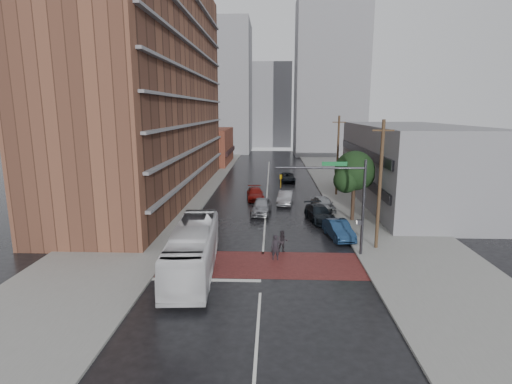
# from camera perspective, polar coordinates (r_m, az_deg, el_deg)

# --- Properties ---
(ground) EXTENTS (160.00, 160.00, 0.00)m
(ground) POSITION_cam_1_polar(r_m,az_deg,el_deg) (28.10, 0.86, -10.68)
(ground) COLOR black
(ground) RESTS_ON ground
(crosswalk) EXTENTS (14.00, 5.00, 0.02)m
(crosswalk) POSITION_cam_1_polar(r_m,az_deg,el_deg) (28.56, 0.89, -10.28)
(crosswalk) COLOR maroon
(crosswalk) RESTS_ON ground
(sidewalk_west) EXTENTS (9.00, 90.00, 0.15)m
(sidewalk_west) POSITION_cam_1_polar(r_m,az_deg,el_deg) (53.48, -10.83, 0.01)
(sidewalk_west) COLOR gray
(sidewalk_west) RESTS_ON ground
(sidewalk_east) EXTENTS (9.00, 90.00, 0.15)m
(sidewalk_east) POSITION_cam_1_polar(r_m,az_deg,el_deg) (53.19, 14.07, -0.20)
(sidewalk_east) COLOR gray
(sidewalk_east) RESTS_ON ground
(apartment_block) EXTENTS (10.00, 44.00, 28.00)m
(apartment_block) POSITION_cam_1_polar(r_m,az_deg,el_deg) (52.20, -14.45, 14.95)
(apartment_block) COLOR brown
(apartment_block) RESTS_ON ground
(storefront_west) EXTENTS (8.00, 16.00, 7.00)m
(storefront_west) POSITION_cam_1_polar(r_m,az_deg,el_deg) (81.30, -6.65, 6.51)
(storefront_west) COLOR brown
(storefront_west) RESTS_ON ground
(building_east) EXTENTS (11.00, 26.00, 9.00)m
(building_east) POSITION_cam_1_polar(r_m,az_deg,el_deg) (49.03, 21.24, 3.62)
(building_east) COLOR slate
(building_east) RESTS_ON ground
(distant_tower_west) EXTENTS (18.00, 16.00, 32.00)m
(distant_tower_west) POSITION_cam_1_polar(r_m,az_deg,el_deg) (105.15, -5.84, 14.49)
(distant_tower_west) COLOR slate
(distant_tower_west) RESTS_ON ground
(distant_tower_east) EXTENTS (16.00, 14.00, 36.00)m
(distant_tower_east) POSITION_cam_1_polar(r_m,az_deg,el_deg) (99.16, 10.48, 15.70)
(distant_tower_east) COLOR slate
(distant_tower_east) RESTS_ON ground
(distant_tower_center) EXTENTS (12.00, 10.00, 24.00)m
(distant_tower_center) POSITION_cam_1_polar(r_m,az_deg,el_deg) (121.00, 2.10, 12.27)
(distant_tower_center) COLOR slate
(distant_tower_center) RESTS_ON ground
(street_tree) EXTENTS (4.20, 4.10, 6.90)m
(street_tree) POSITION_cam_1_polar(r_m,az_deg,el_deg) (39.28, 13.89, 2.61)
(street_tree) COLOR #332319
(street_tree) RESTS_ON ground
(signal_mast) EXTENTS (6.50, 0.30, 7.20)m
(signal_mast) POSITION_cam_1_polar(r_m,az_deg,el_deg) (29.56, 12.43, -0.22)
(signal_mast) COLOR #2D2D33
(signal_mast) RESTS_ON ground
(utility_pole_near) EXTENTS (1.60, 0.26, 10.00)m
(utility_pole_near) POSITION_cam_1_polar(r_m,az_deg,el_deg) (31.56, 17.28, 1.02)
(utility_pole_near) COLOR #473321
(utility_pole_near) RESTS_ON ground
(utility_pole_far) EXTENTS (1.60, 0.26, 10.00)m
(utility_pole_far) POSITION_cam_1_polar(r_m,az_deg,el_deg) (50.95, 11.59, 5.17)
(utility_pole_far) COLOR #473321
(utility_pole_far) RESTS_ON ground
(transit_bus) EXTENTS (3.45, 11.49, 3.16)m
(transit_bus) POSITION_cam_1_polar(r_m,az_deg,el_deg) (27.10, -8.97, -8.11)
(transit_bus) COLOR silver
(transit_bus) RESTS_ON ground
(pedestrian_a) EXTENTS (0.71, 0.50, 1.86)m
(pedestrian_a) POSITION_cam_1_polar(r_m,az_deg,el_deg) (29.11, 2.83, -7.92)
(pedestrian_a) COLOR black
(pedestrian_a) RESTS_ON ground
(pedestrian_b) EXTENTS (0.92, 0.77, 1.71)m
(pedestrian_b) POSITION_cam_1_polar(r_m,az_deg,el_deg) (30.61, 3.84, -7.08)
(pedestrian_b) COLOR black
(pedestrian_b) RESTS_ON ground
(car_travel_a) EXTENTS (2.30, 4.93, 1.63)m
(car_travel_a) POSITION_cam_1_polar(r_m,az_deg,el_deg) (41.64, 0.77, -2.05)
(car_travel_a) COLOR #96989D
(car_travel_a) RESTS_ON ground
(car_travel_b) EXTENTS (2.10, 4.72, 1.51)m
(car_travel_b) POSITION_cam_1_polar(r_m,az_deg,el_deg) (45.98, 4.20, -0.84)
(car_travel_b) COLOR #929399
(car_travel_b) RESTS_ON ground
(car_travel_c) EXTENTS (2.43, 4.98, 1.39)m
(car_travel_c) POSITION_cam_1_polar(r_m,az_deg,el_deg) (48.39, -0.10, -0.25)
(car_travel_c) COLOR maroon
(car_travel_c) RESTS_ON ground
(suv_travel) EXTENTS (2.32, 4.85, 1.33)m
(suv_travel) POSITION_cam_1_polar(r_m,az_deg,el_deg) (60.59, 4.50, 2.11)
(suv_travel) COLOR black
(suv_travel) RESTS_ON ground
(car_parked_near) EXTENTS (2.36, 4.84, 1.53)m
(car_parked_near) POSITION_cam_1_polar(r_m,az_deg,el_deg) (34.55, 11.71, -5.27)
(car_parked_near) COLOR #152D4C
(car_parked_near) RESTS_ON ground
(car_parked_mid) EXTENTS (2.93, 5.42, 1.49)m
(car_parked_mid) POSITION_cam_1_polar(r_m,az_deg,el_deg) (39.60, 9.02, -3.02)
(car_parked_mid) COLOR black
(car_parked_mid) RESTS_ON ground
(car_parked_far) EXTENTS (2.56, 4.83, 1.56)m
(car_parked_far) POSITION_cam_1_polar(r_m,az_deg,el_deg) (43.49, 9.58, -1.67)
(car_parked_far) COLOR #989C9F
(car_parked_far) RESTS_ON ground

